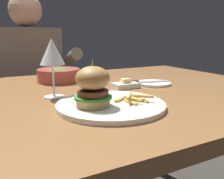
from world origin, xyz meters
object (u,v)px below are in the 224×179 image
burger_sandwich (93,86)px  table_knife (142,82)px  butter_dish (125,85)px  wine_glass (52,53)px  main_plate (111,105)px  diner_person (32,97)px  soup_bowl (59,75)px  bread_plate (154,83)px

burger_sandwich → table_knife: size_ratio=0.65×
butter_dish → wine_glass: bearing=-176.8°
main_plate → diner_person: 0.98m
burger_sandwich → butter_dish: (0.23, 0.21, -0.06)m
soup_bowl → butter_dish: bearing=-53.5°
butter_dish → diner_person: size_ratio=0.08×
main_plate → soup_bowl: (-0.01, 0.46, 0.02)m
burger_sandwich → butter_dish: burger_sandwich is taller
butter_dish → bread_plate: bearing=0.3°
burger_sandwich → wine_glass: size_ratio=0.66×
diner_person → burger_sandwich: bearing=-90.7°
wine_glass → table_knife: 0.39m
bread_plate → butter_dish: bearing=-179.7°
wine_glass → main_plate: bearing=-60.1°
main_plate → table_knife: (0.26, 0.22, 0.01)m
soup_bowl → burger_sandwich: bearing=-95.4°
main_plate → butter_dish: butter_dish is taller
wine_glass → diner_person: size_ratio=0.16×
main_plate → burger_sandwich: bearing=-172.2°
table_knife → butter_dish: (-0.09, -0.01, -0.00)m
main_plate → butter_dish: 0.27m
main_plate → soup_bowl: size_ratio=1.68×
burger_sandwich → diner_person: bearing=89.3°
table_knife → diner_person: bearing=112.4°
burger_sandwich → soup_bowl: burger_sandwich is taller
burger_sandwich → soup_bowl: bearing=84.6°
bread_plate → diner_person: (-0.36, 0.76, -0.18)m
main_plate → butter_dish: (0.17, 0.21, 0.00)m
wine_glass → diner_person: bearing=85.3°
table_knife → soup_bowl: (-0.28, 0.24, 0.02)m
butter_dish → diner_person: 0.81m
bread_plate → soup_bowl: soup_bowl is taller
main_plate → wine_glass: 0.26m
bread_plate → table_knife: 0.05m
diner_person → butter_dish: bearing=-73.9°
burger_sandwich → butter_dish: bearing=42.7°
soup_bowl → diner_person: size_ratio=0.16×
table_knife → soup_bowl: size_ratio=1.06×
wine_glass → bread_plate: 0.44m
wine_glass → bread_plate: bearing=2.2°
wine_glass → table_knife: size_ratio=0.98×
soup_bowl → diner_person: (-0.03, 0.51, -0.21)m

